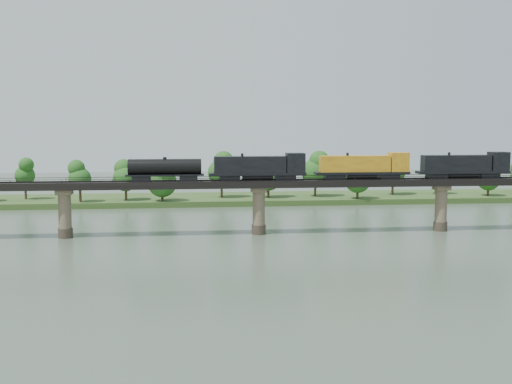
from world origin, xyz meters
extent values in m
plane|color=#3D4D3D|center=(0.00, 0.00, 0.00)|extent=(400.00, 400.00, 0.00)
cube|color=#304C1E|center=(0.00, 85.00, 0.80)|extent=(300.00, 24.00, 1.60)
cylinder|color=#473A2D|center=(-40.00, 30.00, 1.00)|extent=(3.00, 3.00, 2.00)
cylinder|color=#7E6D52|center=(-40.00, 30.00, 5.50)|extent=(2.60, 2.60, 9.00)
cube|color=#7E6D52|center=(-40.00, 30.00, 9.50)|extent=(3.20, 3.20, 1.00)
cylinder|color=#473A2D|center=(0.00, 30.00, 1.00)|extent=(3.00, 3.00, 2.00)
cylinder|color=#7E6D52|center=(0.00, 30.00, 5.50)|extent=(2.60, 2.60, 9.00)
cube|color=#7E6D52|center=(0.00, 30.00, 9.50)|extent=(3.20, 3.20, 1.00)
cylinder|color=#473A2D|center=(40.00, 30.00, 1.00)|extent=(3.00, 3.00, 2.00)
cylinder|color=#7E6D52|center=(40.00, 30.00, 5.50)|extent=(2.60, 2.60, 9.00)
cube|color=#7E6D52|center=(40.00, 30.00, 9.50)|extent=(3.20, 3.20, 1.00)
cube|color=black|center=(0.00, 30.00, 10.75)|extent=(220.00, 5.00, 1.50)
cube|color=black|center=(0.00, 29.25, 11.58)|extent=(220.00, 0.12, 0.16)
cube|color=black|center=(0.00, 30.75, 11.58)|extent=(220.00, 0.12, 0.16)
cube|color=black|center=(0.00, 27.60, 12.20)|extent=(220.00, 0.10, 0.10)
cube|color=black|center=(0.00, 32.40, 12.20)|extent=(220.00, 0.10, 0.10)
cube|color=black|center=(0.00, 27.60, 11.85)|extent=(0.08, 0.08, 0.70)
cube|color=black|center=(0.00, 32.40, 11.85)|extent=(0.08, 0.08, 0.70)
cylinder|color=#382619|center=(-60.94, 84.18, 3.46)|extent=(0.70, 0.70, 3.71)
sphere|color=#1A4D16|center=(-60.94, 84.18, 8.41)|extent=(5.67, 5.67, 5.67)
sphere|color=#1A4D16|center=(-60.94, 84.18, 11.50)|extent=(4.25, 4.25, 4.25)
cylinder|color=#382619|center=(-44.43, 76.31, 3.35)|extent=(0.70, 0.70, 3.51)
sphere|color=#1A4D16|center=(-44.43, 76.31, 8.03)|extent=(6.31, 6.31, 6.31)
sphere|color=#1A4D16|center=(-44.43, 76.31, 10.96)|extent=(4.73, 4.73, 4.73)
cylinder|color=#382619|center=(-32.24, 78.84, 3.27)|extent=(0.70, 0.70, 3.34)
sphere|color=#1A4D16|center=(-32.24, 78.84, 7.73)|extent=(7.18, 7.18, 7.18)
sphere|color=#1A4D16|center=(-32.24, 78.84, 10.52)|extent=(5.39, 5.39, 5.39)
cylinder|color=#382619|center=(-22.01, 76.15, 3.01)|extent=(0.70, 0.70, 2.83)
sphere|color=#1A4D16|center=(-22.01, 76.15, 6.78)|extent=(8.26, 8.26, 8.26)
sphere|color=#1A4D16|center=(-22.01, 76.15, 9.14)|extent=(6.19, 6.19, 6.19)
cylinder|color=#382619|center=(-5.04, 82.68, 3.58)|extent=(0.70, 0.70, 3.96)
sphere|color=#1A4D16|center=(-5.04, 82.68, 8.87)|extent=(8.07, 8.07, 8.07)
sphere|color=#1A4D16|center=(-5.04, 82.68, 12.17)|extent=(6.05, 6.05, 6.05)
cylinder|color=#382619|center=(8.52, 81.14, 3.23)|extent=(0.70, 0.70, 3.27)
sphere|color=#1A4D16|center=(8.52, 81.14, 7.59)|extent=(8.03, 8.03, 8.03)
sphere|color=#1A4D16|center=(8.52, 81.14, 10.31)|extent=(6.02, 6.02, 6.02)
cylinder|color=#382619|center=(22.65, 82.31, 3.56)|extent=(0.70, 0.70, 3.92)
sphere|color=#1A4D16|center=(22.65, 82.31, 8.79)|extent=(8.29, 8.29, 8.29)
sphere|color=#1A4D16|center=(22.65, 82.31, 12.05)|extent=(6.21, 6.21, 6.21)
cylinder|color=#382619|center=(33.59, 75.35, 3.11)|extent=(0.70, 0.70, 3.02)
sphere|color=#1A4D16|center=(33.59, 75.35, 7.15)|extent=(7.74, 7.74, 7.74)
sphere|color=#1A4D16|center=(33.59, 75.35, 9.67)|extent=(5.80, 5.80, 5.80)
cylinder|color=#382619|center=(46.81, 84.03, 3.50)|extent=(0.70, 0.70, 3.80)
sphere|color=#1A4D16|center=(46.81, 84.03, 8.56)|extent=(7.47, 7.47, 7.47)
sphere|color=#1A4D16|center=(46.81, 84.03, 11.73)|extent=(5.60, 5.60, 5.60)
cylinder|color=#382619|center=(60.48, 84.26, 3.29)|extent=(0.70, 0.70, 3.38)
sphere|color=#1A4D16|center=(60.48, 84.26, 7.80)|extent=(6.23, 6.23, 6.23)
sphere|color=#1A4D16|center=(60.48, 84.26, 10.62)|extent=(4.67, 4.67, 4.67)
cylinder|color=#382619|center=(74.35, 78.39, 2.99)|extent=(0.70, 0.70, 2.77)
sphere|color=#1A4D16|center=(74.35, 78.39, 6.68)|extent=(7.04, 7.04, 7.04)
sphere|color=#1A4D16|center=(74.35, 78.39, 8.99)|extent=(5.28, 5.28, 5.28)
cube|color=black|center=(50.56, 30.00, 12.09)|extent=(4.28, 2.57, 1.18)
cube|color=black|center=(38.79, 30.00, 12.09)|extent=(4.28, 2.57, 1.18)
cube|color=black|center=(44.67, 30.00, 12.84)|extent=(20.33, 3.21, 0.54)
cube|color=black|center=(43.07, 30.00, 14.82)|extent=(14.98, 2.89, 3.42)
cube|color=black|center=(52.70, 30.00, 15.14)|extent=(3.85, 3.21, 4.07)
cylinder|color=black|center=(44.67, 30.00, 12.25)|extent=(6.42, 1.50, 1.50)
cube|color=black|center=(28.08, 30.00, 12.09)|extent=(4.28, 2.57, 1.18)
cube|color=black|center=(16.31, 30.00, 12.09)|extent=(4.28, 2.57, 1.18)
cube|color=black|center=(22.20, 30.00, 12.84)|extent=(20.33, 3.21, 0.54)
cube|color=gold|center=(20.59, 30.00, 14.82)|extent=(14.98, 2.89, 3.42)
cube|color=gold|center=(30.23, 30.00, 15.14)|extent=(3.85, 3.21, 4.07)
cylinder|color=black|center=(22.20, 30.00, 12.25)|extent=(6.42, 1.50, 1.50)
cube|color=black|center=(5.61, 30.00, 12.09)|extent=(4.28, 2.57, 1.18)
cube|color=black|center=(-6.16, 30.00, 12.09)|extent=(4.28, 2.57, 1.18)
cube|color=black|center=(-0.28, 30.00, 12.84)|extent=(20.33, 3.21, 0.54)
cube|color=black|center=(-1.88, 30.00, 14.82)|extent=(14.98, 2.89, 3.42)
cube|color=black|center=(7.75, 30.00, 15.14)|extent=(3.85, 3.21, 4.07)
cylinder|color=black|center=(-0.28, 30.00, 12.25)|extent=(6.42, 1.50, 1.50)
cube|color=black|center=(-14.72, 30.00, 12.09)|extent=(3.75, 2.35, 1.18)
cube|color=black|center=(-24.36, 30.00, 12.09)|extent=(3.75, 2.35, 1.18)
cube|color=black|center=(-19.54, 30.00, 12.78)|extent=(16.05, 2.57, 0.32)
cylinder|color=black|center=(-19.54, 30.00, 14.50)|extent=(14.98, 3.21, 3.21)
cylinder|color=black|center=(-19.54, 30.00, 16.21)|extent=(0.75, 0.75, 0.54)
camera|label=1|loc=(-14.84, -103.37, 24.01)|focal=45.00mm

